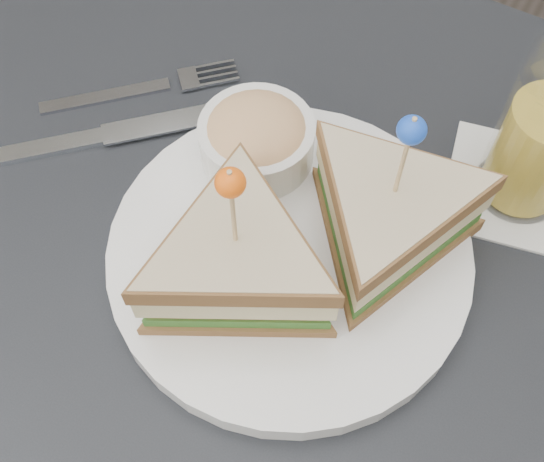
# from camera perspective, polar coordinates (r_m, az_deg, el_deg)

# --- Properties ---
(table) EXTENTS (0.80, 0.80, 0.75)m
(table) POSITION_cam_1_polar(r_m,az_deg,el_deg) (0.63, -1.25, -6.14)
(table) COLOR black
(table) RESTS_ON ground
(plate_meal) EXTENTS (0.33, 0.31, 0.17)m
(plate_meal) POSITION_cam_1_polar(r_m,az_deg,el_deg) (0.52, 2.52, -0.10)
(plate_meal) COLOR white
(plate_meal) RESTS_ON table
(cutlery_fork) EXTENTS (0.15, 0.15, 0.01)m
(cutlery_fork) POSITION_cam_1_polar(r_m,az_deg,el_deg) (0.68, -10.17, 11.75)
(cutlery_fork) COLOR #B6B7C1
(cutlery_fork) RESTS_ON table
(cutlery_knife) EXTENTS (0.19, 0.18, 0.01)m
(cutlery_knife) POSITION_cam_1_polar(r_m,az_deg,el_deg) (0.65, -13.04, 7.93)
(cutlery_knife) COLOR white
(cutlery_knife) RESTS_ON table
(drink_set) EXTENTS (0.14, 0.14, 0.15)m
(drink_set) POSITION_cam_1_polar(r_m,az_deg,el_deg) (0.59, 21.68, 7.00)
(drink_set) COLOR white
(drink_set) RESTS_ON table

